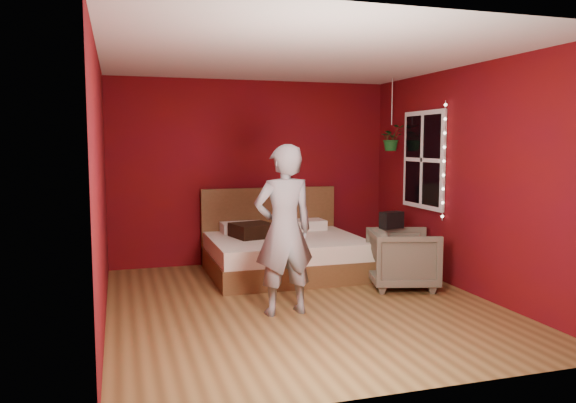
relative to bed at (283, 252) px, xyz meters
The scene contains 10 objects.
floor 1.50m from the bed, 98.94° to the right, with size 4.50×4.50×0.00m, color olive.
room_walls 2.03m from the bed, 98.94° to the right, with size 4.04×4.54×2.62m.
window 2.19m from the bed, 17.82° to the right, with size 0.05×0.97×1.27m.
fairy_lights 2.36m from the bed, 32.34° to the right, with size 0.04×0.04×1.45m.
bed is the anchor object (origin of this frame).
person 1.89m from the bed, 106.23° to the right, with size 0.62×0.41×1.71m, color gray.
armchair 1.63m from the bed, 45.32° to the right, with size 0.75×0.77×0.70m, color #625D4D.
handbag 1.56m from the bed, 43.90° to the right, with size 0.28×0.14×0.20m, color black.
throw_pillow 0.50m from the bed, behind, with size 0.50×0.50×0.18m, color black.
hanging_plant 2.17m from the bed, ahead, with size 0.36×0.32×0.99m.
Camera 1 is at (-1.85, -5.57, 1.72)m, focal length 35.00 mm.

